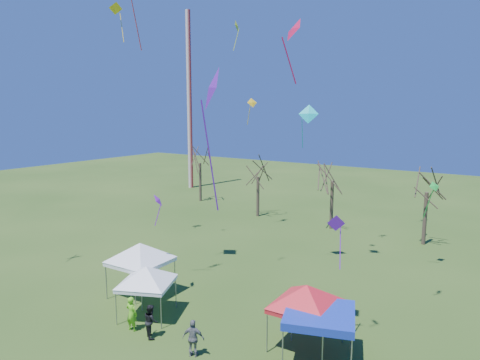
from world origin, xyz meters
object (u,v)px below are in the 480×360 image
object	(u,v)px
radio_mast	(189,101)
person_grey	(193,338)
tent_white_west	(140,247)
tent_red	(307,289)
tent_white_mid	(146,270)
tree_3	(428,173)
tree_1	(258,163)
person_green	(132,314)
person_dark	(151,321)
tree_2	(333,164)
tree_0	(200,149)
tent_blue	(320,315)

from	to	relation	value
radio_mast	person_grey	distance (m)	45.69
tent_white_west	tent_red	size ratio (longest dim) A/B	1.06
person_grey	tent_white_west	bearing A→B (deg)	-48.11
radio_mast	tent_white_mid	xyz separation A→B (m)	(23.95, -32.07, -9.84)
tree_3	person_grey	xyz separation A→B (m)	(-5.45, -23.74, -5.19)
tree_1	tree_3	bearing A→B (deg)	-2.06
radio_mast	tent_red	xyz separation A→B (m)	(32.56, -30.15, -9.56)
tree_1	person_grey	bearing A→B (deg)	-65.01
tree_1	person_green	bearing A→B (deg)	-73.51
tent_white_mid	tent_white_west	bearing A→B (deg)	143.11
tent_white_west	person_green	bearing A→B (deg)	-50.04
tent_white_mid	person_dark	xyz separation A→B (m)	(1.77, -1.48, -1.82)
person_green	person_dark	size ratio (longest dim) A/B	1.07
tent_red	person_green	distance (m)	9.08
tent_white_west	person_green	distance (m)	4.76
radio_mast	person_dark	xyz separation A→B (m)	(25.72, -33.55, -11.65)
tree_2	tree_3	world-z (taller)	tree_2
radio_mast	tree_0	size ratio (longest dim) A/B	2.96
tent_red	tent_blue	distance (m)	1.40
radio_mast	tree_3	world-z (taller)	radio_mast
tent_white_mid	person_grey	bearing A→B (deg)	-19.33
person_green	person_dark	xyz separation A→B (m)	(1.30, 0.07, -0.06)
tree_3	tent_blue	xyz separation A→B (m)	(-0.51, -20.89, -3.88)
tree_3	radio_mast	bearing A→B (deg)	163.69
tree_2	tent_white_west	xyz separation A→B (m)	(-3.92, -20.77, -3.18)
tree_3	tent_white_mid	size ratio (longest dim) A/B	2.26
tree_0	tent_white_mid	distance (m)	30.73
radio_mast	tree_0	xyz separation A→B (m)	(7.15, -6.62, -6.01)
tree_2	tent_white_mid	world-z (taller)	tree_2
tree_2	tent_white_west	size ratio (longest dim) A/B	1.87
tree_2	tree_3	xyz separation A→B (m)	(8.40, -0.33, -0.21)
tree_2	person_dark	xyz separation A→B (m)	(0.09, -23.93, -5.44)
tent_white_west	tent_white_mid	size ratio (longest dim) A/B	1.25
tree_3	tree_2	bearing A→B (deg)	177.73
radio_mast	tree_1	world-z (taller)	radio_mast
radio_mast	person_green	bearing A→B (deg)	-54.01
tent_blue	person_dark	bearing A→B (deg)	-160.83
person_dark	tent_white_west	bearing A→B (deg)	-5.31
radio_mast	person_green	size ratio (longest dim) A/B	13.78
tree_3	tent_red	bearing A→B (deg)	-94.17
tent_white_mid	person_green	distance (m)	2.40
person_grey	tree_2	bearing A→B (deg)	-105.44
tree_3	tree_1	bearing A→B (deg)	177.94
tent_white_west	person_grey	world-z (taller)	tent_white_west
tent_white_west	person_dark	xyz separation A→B (m)	(4.01, -3.16, -2.26)
tent_white_west	tent_white_mid	bearing A→B (deg)	-36.89
tree_1	tent_white_mid	world-z (taller)	tree_1
tree_2	tent_white_west	distance (m)	21.38
tent_white_west	person_grey	bearing A→B (deg)	-25.68
tent_white_mid	person_green	world-z (taller)	tent_white_mid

